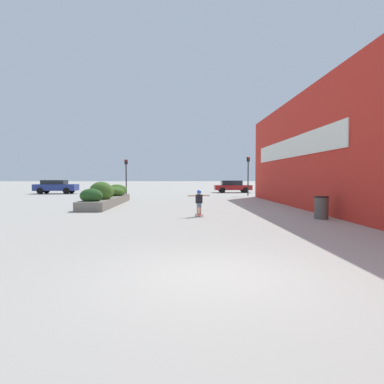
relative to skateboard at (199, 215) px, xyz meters
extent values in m
plane|color=#ADA89E|center=(-0.23, -9.49, -0.07)|extent=(300.00, 300.00, 0.00)
cube|color=red|center=(6.28, -0.25, 3.25)|extent=(0.60, 31.68, 6.64)
cube|color=silver|center=(5.94, 5.54, 3.56)|extent=(0.06, 15.17, 1.20)
cube|color=slate|center=(-5.65, 6.60, 0.19)|extent=(1.51, 9.23, 0.51)
ellipsoid|color=#234C1E|center=(-5.73, 3.01, 0.73)|extent=(1.24, 1.01, 0.78)
ellipsoid|color=#3D6623|center=(-5.57, 4.64, 0.89)|extent=(1.39, 1.31, 1.18)
ellipsoid|color=#3D6623|center=(-5.74, 6.75, 0.80)|extent=(1.08, 0.87, 0.96)
ellipsoid|color=#3D6623|center=(-5.62, 8.51, 0.71)|extent=(1.63, 1.47, 0.71)
ellipsoid|color=#3D6623|center=(-5.69, 10.20, 0.77)|extent=(1.51, 1.38, 0.87)
cube|color=maroon|center=(0.00, 0.00, 0.01)|extent=(0.38, 0.70, 0.01)
cylinder|color=beige|center=(-0.15, 0.20, -0.04)|extent=(0.06, 0.06, 0.05)
cylinder|color=beige|center=(0.00, 0.25, -0.04)|extent=(0.06, 0.06, 0.05)
cylinder|color=beige|center=(0.00, -0.25, -0.04)|extent=(0.06, 0.06, 0.05)
cylinder|color=beige|center=(0.15, -0.20, -0.04)|extent=(0.06, 0.06, 0.05)
cylinder|color=tan|center=(-0.06, -0.02, 0.28)|extent=(0.12, 0.12, 0.52)
cylinder|color=tan|center=(0.06, 0.02, 0.28)|extent=(0.12, 0.12, 0.52)
cube|color=slate|center=(0.00, 0.00, 0.45)|extent=(0.22, 0.20, 0.19)
cube|color=black|center=(0.00, 0.00, 0.74)|extent=(0.32, 0.23, 0.41)
cylinder|color=tan|center=(-0.32, -0.10, 0.90)|extent=(0.39, 0.18, 0.07)
cylinder|color=tan|center=(0.32, 0.10, 0.90)|extent=(0.39, 0.18, 0.07)
sphere|color=tan|center=(0.00, 0.00, 1.03)|extent=(0.17, 0.17, 0.17)
sphere|color=blue|center=(0.00, 0.00, 1.06)|extent=(0.19, 0.19, 0.19)
cylinder|color=#514C47|center=(5.25, -1.16, 0.40)|extent=(0.57, 0.57, 0.94)
cylinder|color=black|center=(5.25, -1.16, 0.89)|extent=(0.60, 0.60, 0.05)
cube|color=navy|center=(-14.57, 22.15, 0.63)|extent=(4.50, 1.85, 0.69)
cube|color=black|center=(-14.75, 22.15, 1.20)|extent=(2.47, 1.63, 0.46)
cylinder|color=black|center=(-13.18, 23.03, 0.28)|extent=(0.69, 0.22, 0.69)
cylinder|color=black|center=(-13.18, 21.27, 0.28)|extent=(0.69, 0.22, 0.69)
cylinder|color=black|center=(-15.97, 23.03, 0.28)|extent=(0.69, 0.22, 0.69)
cylinder|color=black|center=(-15.97, 21.27, 0.28)|extent=(0.69, 0.22, 0.69)
cube|color=maroon|center=(5.23, 24.34, 0.53)|extent=(4.28, 1.85, 0.55)
cube|color=black|center=(5.06, 24.34, 1.08)|extent=(2.35, 1.63, 0.55)
cylinder|color=black|center=(6.56, 25.22, 0.25)|extent=(0.64, 0.22, 0.64)
cylinder|color=black|center=(6.56, 23.47, 0.25)|extent=(0.64, 0.22, 0.64)
cylinder|color=black|center=(3.90, 25.22, 0.25)|extent=(0.64, 0.22, 0.64)
cylinder|color=black|center=(3.90, 23.47, 0.25)|extent=(0.64, 0.22, 0.64)
cube|color=#BCBCC1|center=(15.47, 23.59, 0.58)|extent=(4.24, 1.83, 0.63)
cube|color=black|center=(15.30, 23.59, 1.16)|extent=(2.33, 1.61, 0.54)
cylinder|color=black|center=(16.79, 24.46, 0.26)|extent=(0.66, 0.22, 0.66)
cylinder|color=black|center=(16.79, 22.72, 0.26)|extent=(0.66, 0.22, 0.66)
cylinder|color=black|center=(14.16, 24.46, 0.26)|extent=(0.66, 0.22, 0.66)
cylinder|color=black|center=(14.16, 22.72, 0.26)|extent=(0.66, 0.22, 0.66)
cylinder|color=black|center=(-6.17, 17.48, 1.46)|extent=(0.11, 0.11, 3.05)
cube|color=black|center=(-6.17, 17.48, 3.21)|extent=(0.28, 0.20, 0.45)
sphere|color=red|center=(-6.17, 17.36, 3.36)|extent=(0.15, 0.15, 0.15)
sphere|color=#2D2823|center=(-6.17, 17.36, 3.21)|extent=(0.15, 0.15, 0.15)
sphere|color=#2D2823|center=(-6.17, 17.36, 3.06)|extent=(0.15, 0.15, 0.15)
cylinder|color=black|center=(5.72, 17.70, 1.60)|extent=(0.11, 0.11, 3.33)
cube|color=black|center=(5.72, 17.70, 3.49)|extent=(0.28, 0.20, 0.45)
sphere|color=red|center=(5.72, 17.58, 3.64)|extent=(0.15, 0.15, 0.15)
sphere|color=#2D2823|center=(5.72, 17.58, 3.49)|extent=(0.15, 0.15, 0.15)
sphere|color=#2D2823|center=(5.72, 17.58, 3.34)|extent=(0.15, 0.15, 0.15)
camera|label=1|loc=(-0.79, -15.72, 1.74)|focal=32.00mm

